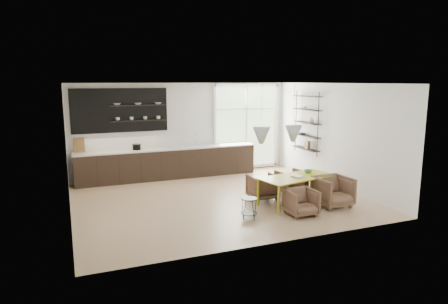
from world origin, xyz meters
The scene contains 11 objects.
room centered at (0.58, 1.10, 1.46)m, with size 7.02×6.01×2.91m.
kitchen_run centered at (-0.69, 2.69, 0.60)m, with size 5.54×0.69×2.75m.
right_shelving centered at (3.36, 1.17, 1.65)m, with size 0.26×1.22×1.90m.
dining_table centered at (1.64, -1.06, 0.64)m, with size 2.00×1.18×0.68m.
armchair_back_left centered at (1.06, -0.40, 0.32)m, with size 0.67×0.69×0.63m, color brown.
armchair_back_right centered at (2.01, -0.22, 0.31)m, with size 0.67×0.69×0.63m, color brown.
armchair_front_left centered at (1.28, -1.82, 0.30)m, with size 0.63×0.65×0.59m, color brown.
armchair_front_right centered at (2.35, -1.55, 0.36)m, with size 0.77×0.80×0.73m, color brown.
wire_stool centered at (0.10, -1.62, 0.30)m, with size 0.37×0.37×0.47m.
table_book centered at (1.52, -1.13, 0.70)m, with size 0.21×0.29×0.03m, color white.
table_bowl centered at (2.13, -0.80, 0.71)m, with size 0.20×0.20×0.06m, color #407346.
Camera 1 is at (-3.50, -9.12, 2.97)m, focal length 32.00 mm.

